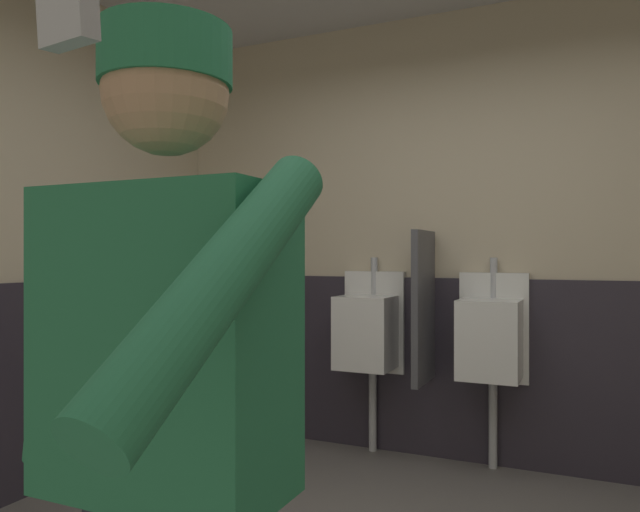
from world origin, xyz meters
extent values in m
cube|color=beige|center=(0.00, 1.95, 1.38)|extent=(4.70, 0.12, 2.77)
cube|color=#2D2833|center=(0.00, 1.87, 0.56)|extent=(4.10, 0.03, 1.11)
cube|color=white|center=(-0.64, 1.86, 0.83)|extent=(0.40, 0.05, 0.65)
cube|color=white|center=(-0.64, 1.69, 0.78)|extent=(0.34, 0.30, 0.45)
cylinder|color=#B7BABF|center=(-0.64, 1.85, 1.12)|extent=(0.04, 0.04, 0.24)
cylinder|color=#B7BABF|center=(-0.64, 1.82, 0.28)|extent=(0.05, 0.05, 0.55)
cube|color=white|center=(0.11, 1.86, 0.83)|extent=(0.40, 0.05, 0.65)
cube|color=white|center=(0.11, 1.69, 0.78)|extent=(0.34, 0.30, 0.45)
cylinder|color=#B7BABF|center=(0.11, 1.85, 1.12)|extent=(0.04, 0.04, 0.24)
cylinder|color=#B7BABF|center=(0.11, 1.82, 0.28)|extent=(0.05, 0.05, 0.55)
cube|color=#4C4C51|center=(-0.27, 1.66, 0.95)|extent=(0.04, 0.40, 0.90)
cube|color=#26724C|center=(-0.08, -0.90, 1.09)|extent=(0.46, 0.24, 0.57)
cylinder|color=#26724C|center=(-0.36, -0.90, 1.10)|extent=(0.17, 0.09, 0.56)
cylinder|color=#26724C|center=(0.19, -1.13, 1.22)|extent=(0.09, 0.50, 0.39)
sphere|color=tan|center=(-0.08, -0.90, 1.55)|extent=(0.23, 0.23, 0.23)
cylinder|color=#26724C|center=(-0.08, -0.90, 1.62)|extent=(0.25, 0.25, 0.11)
camera|label=1|loc=(0.64, -1.79, 1.25)|focal=33.38mm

